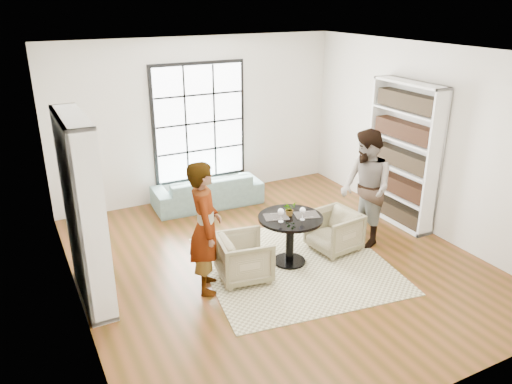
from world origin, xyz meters
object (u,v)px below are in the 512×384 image
sofa (207,190)px  armchair_left (244,258)px  person_left (205,228)px  person_right (366,189)px  wine_glass_left (281,212)px  flower_centerpiece (290,209)px  armchair_right (334,231)px  wine_glass_right (303,211)px  pedestal_table (290,230)px

sofa → armchair_left: size_ratio=2.83×
armchair_left → person_left: size_ratio=0.39×
person_right → sofa: bearing=-137.6°
armchair_left → sofa: bearing=-2.2°
person_left → person_right: 2.69m
person_right → wine_glass_left: 1.57m
person_left → flower_centerpiece: bearing=-65.5°
sofa → armchair_left: (-0.53, -2.66, 0.03)m
armchair_right → wine_glass_right: 0.93m
sofa → person_left: size_ratio=1.12×
person_right → wine_glass_left: person_right is taller
pedestal_table → wine_glass_right: bearing=-59.7°
pedestal_table → person_left: person_left is taller
person_left → wine_glass_left: (1.12, -0.00, -0.01)m
pedestal_table → person_right: person_right is taller
wine_glass_left → flower_centerpiece: bearing=32.2°
pedestal_table → person_left: 1.37m
wine_glass_right → armchair_right: bearing=16.0°
pedestal_table → wine_glass_right: 0.39m
sofa → wine_glass_right: wine_glass_right is taller
person_right → wine_glass_right: 1.28m
wine_glass_left → flower_centerpiece: 0.27m
wine_glass_left → wine_glass_right: 0.31m
armchair_right → pedestal_table: bearing=-93.7°
sofa → armchair_left: bearing=81.4°
wine_glass_left → person_left: bearing=179.9°
sofa → wine_glass_left: (0.03, -2.66, 0.59)m
armchair_right → wine_glass_left: size_ratio=3.44×
wine_glass_left → wine_glass_right: bearing=-14.6°
pedestal_table → wine_glass_left: bearing=-158.0°
wine_glass_left → armchair_right: bearing=7.0°
pedestal_table → flower_centerpiece: size_ratio=4.64×
sofa → person_left: (-1.08, -2.66, 0.60)m
sofa → armchair_right: size_ratio=2.89×
pedestal_table → armchair_right: (0.81, 0.04, -0.22)m
armchair_right → person_left: bearing=-93.3°
flower_centerpiece → sofa: bearing=95.8°
wine_glass_right → flower_centerpiece: bearing=110.1°
pedestal_table → armchair_left: 0.81m
person_right → flower_centerpiece: person_right is taller
wine_glass_right → armchair_left: bearing=174.7°
person_left → armchair_left: bearing=-71.4°
pedestal_table → armchair_right: bearing=3.0°
sofa → armchair_right: bearing=115.3°
wine_glass_left → flower_centerpiece: (0.22, 0.14, -0.04)m
wine_glass_right → flower_centerpiece: (-0.08, 0.22, -0.04)m
flower_centerpiece → wine_glass_left: bearing=-147.8°
flower_centerpiece → armchair_right: bearing=-1.1°
person_right → wine_glass_left: bearing=-75.3°
armchair_right → wine_glass_right: (-0.71, -0.20, 0.56)m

